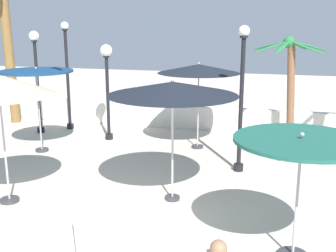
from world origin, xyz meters
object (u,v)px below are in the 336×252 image
(palm_tree_0, at_px, (7,36))
(lounge_chair_1, at_px, (92,246))
(patio_umbrella_2, at_px, (36,76))
(lamp_post_2, at_px, (67,72))
(palm_tree_1, at_px, (290,72))
(lamp_post_3, at_px, (107,76))
(patio_umbrella_4, at_px, (301,150))
(patio_umbrella_0, at_px, (199,69))
(lamp_post_1, at_px, (242,93))
(patio_umbrella_1, at_px, (173,89))
(lamp_post_0, at_px, (37,71))

(palm_tree_0, distance_m, lounge_chair_1, 12.70)
(patio_umbrella_2, xyz_separation_m, lamp_post_2, (-0.58, 3.03, -0.22))
(palm_tree_1, distance_m, lamp_post_3, 6.40)
(palm_tree_0, bearing_deg, lamp_post_2, -8.21)
(patio_umbrella_4, relative_size, lamp_post_2, 0.56)
(patio_umbrella_0, xyz_separation_m, palm_tree_0, (-8.42, 1.70, 0.96))
(lamp_post_2, bearing_deg, patio_umbrella_4, -41.61)
(patio_umbrella_4, xyz_separation_m, palm_tree_1, (-0.15, 7.93, 0.45))
(patio_umbrella_0, height_order, palm_tree_0, palm_tree_0)
(lamp_post_1, relative_size, lounge_chair_1, 2.17)
(palm_tree_1, relative_size, lamp_post_3, 1.09)
(patio_umbrella_1, xyz_separation_m, lamp_post_0, (-6.59, 4.82, -0.30))
(palm_tree_1, distance_m, lamp_post_1, 3.78)
(patio_umbrella_0, relative_size, patio_umbrella_2, 1.04)
(palm_tree_0, bearing_deg, lamp_post_3, -16.31)
(patio_umbrella_1, bearing_deg, lamp_post_2, 135.49)
(palm_tree_1, height_order, lamp_post_3, palm_tree_1)
(patio_umbrella_0, height_order, lamp_post_2, lamp_post_2)
(lamp_post_1, bearing_deg, palm_tree_0, 160.12)
(patio_umbrella_2, relative_size, palm_tree_0, 0.46)
(lamp_post_0, distance_m, lamp_post_1, 8.25)
(patio_umbrella_2, bearing_deg, lounge_chair_1, -51.51)
(patio_umbrella_2, height_order, palm_tree_0, palm_tree_0)
(patio_umbrella_1, xyz_separation_m, lamp_post_2, (-5.78, 5.68, -0.40))
(patio_umbrella_2, xyz_separation_m, lamp_post_0, (-1.39, 2.18, -0.12))
(patio_umbrella_1, bearing_deg, lamp_post_3, 128.16)
(lamp_post_2, bearing_deg, lamp_post_3, -26.29)
(lamp_post_2, bearing_deg, palm_tree_1, 2.30)
(patio_umbrella_2, bearing_deg, patio_umbrella_4, -29.77)
(patio_umbrella_0, distance_m, patio_umbrella_1, 4.41)
(patio_umbrella_0, xyz_separation_m, patio_umbrella_2, (-4.92, -1.76, -0.16))
(patio_umbrella_0, bearing_deg, palm_tree_0, 168.61)
(lamp_post_3, bearing_deg, patio_umbrella_1, -51.84)
(palm_tree_1, distance_m, lamp_post_0, 9.29)
(patio_umbrella_1, xyz_separation_m, palm_tree_1, (2.62, 6.02, -0.20))
(patio_umbrella_2, xyz_separation_m, lamp_post_1, (6.52, -0.17, -0.27))
(lamp_post_1, height_order, lounge_chair_1, lamp_post_1)
(patio_umbrella_0, xyz_separation_m, palm_tree_1, (2.90, 1.61, -0.18))
(patio_umbrella_1, bearing_deg, patio_umbrella_2, 153.03)
(patio_umbrella_4, height_order, lamp_post_3, lamp_post_3)
(patio_umbrella_4, bearing_deg, patio_umbrella_1, 145.37)
(palm_tree_0, xyz_separation_m, lamp_post_0, (2.10, -1.28, -1.24))
(patio_umbrella_0, bearing_deg, lamp_post_2, 166.95)
(lamp_post_0, bearing_deg, lounge_chair_1, -53.04)
(lamp_post_1, bearing_deg, patio_umbrella_0, 129.68)
(patio_umbrella_2, relative_size, lamp_post_3, 0.82)
(palm_tree_0, height_order, palm_tree_1, palm_tree_0)
(lamp_post_2, xyz_separation_m, lounge_chair_1, (5.17, -8.81, -1.91))
(lamp_post_3, distance_m, lounge_chair_1, 8.54)
(lamp_post_0, relative_size, lamp_post_3, 1.13)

